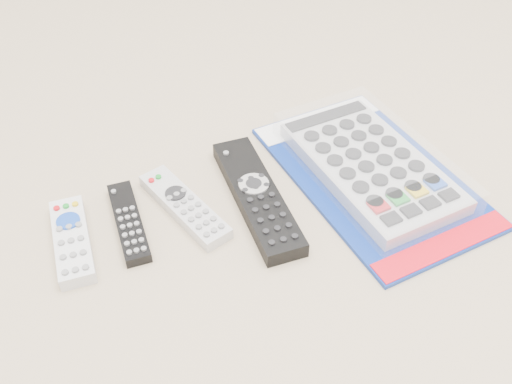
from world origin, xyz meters
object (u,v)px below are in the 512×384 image
remote_slim_black (129,222)px  jumbo_remote_packaged (371,164)px  remote_large_black (257,196)px  remote_small_grey (72,240)px  remote_silver_dvd (185,206)px

remote_slim_black → jumbo_remote_packaged: size_ratio=0.42×
remote_large_black → jumbo_remote_packaged: (0.18, -0.03, 0.01)m
remote_small_grey → remote_slim_black: remote_small_grey is taller
remote_slim_black → remote_silver_dvd: bearing=2.4°
remote_small_grey → remote_large_black: bearing=-0.5°
remote_small_grey → remote_silver_dvd: size_ratio=0.87×
remote_silver_dvd → jumbo_remote_packaged: jumbo_remote_packaged is taller
remote_small_grey → remote_slim_black: size_ratio=0.99×
remote_silver_dvd → jumbo_remote_packaged: 0.29m
remote_silver_dvd → remote_small_grey: bearing=165.4°
remote_silver_dvd → remote_large_black: remote_large_black is taller
remote_slim_black → remote_large_black: 0.19m
remote_silver_dvd → remote_large_black: size_ratio=0.72×
remote_slim_black → jumbo_remote_packaged: jumbo_remote_packaged is taller
remote_small_grey → remote_slim_black: 0.08m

